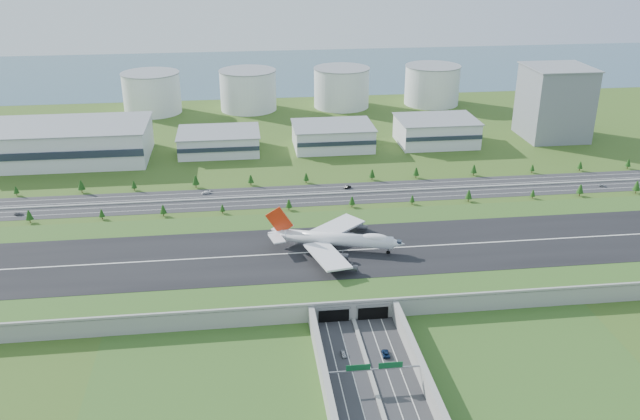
{
  "coord_description": "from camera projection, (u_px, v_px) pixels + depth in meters",
  "views": [
    {
      "loc": [
        -44.74,
        -294.97,
        157.84
      ],
      "look_at": [
        -3.88,
        35.0,
        15.5
      ],
      "focal_mm": 38.0,
      "sensor_mm": 36.0,
      "label": 1
    }
  ],
  "objects": [
    {
      "name": "fuel_tank_b",
      "position": [
        248.0,
        90.0,
        608.27
      ],
      "size": [
        50.0,
        50.0,
        35.0
      ],
      "primitive_type": "cylinder",
      "color": "white",
      "rests_on": "ground"
    },
    {
      "name": "hangar_mid_a",
      "position": [
        219.0,
        142.0,
        499.9
      ],
      "size": [
        58.0,
        42.0,
        15.0
      ],
      "primitive_type": "cube",
      "color": "#BDBDC1",
      "rests_on": "ground"
    },
    {
      "name": "car_4",
      "position": [
        19.0,
        214.0,
        393.21
      ],
      "size": [
        5.24,
        2.59,
        1.72
      ],
      "primitive_type": "imported",
      "rotation": [
        0.0,
        0.0,
        1.46
      ],
      "color": "#58575C",
      "rests_on": "ground"
    },
    {
      "name": "fuel_tank_d",
      "position": [
        432.0,
        85.0,
        627.47
      ],
      "size": [
        50.0,
        50.0,
        35.0
      ],
      "primitive_type": "cylinder",
      "color": "white",
      "rests_on": "ground"
    },
    {
      "name": "car_6",
      "position": [
        602.0,
        186.0,
        435.77
      ],
      "size": [
        5.3,
        4.01,
        1.34
      ],
      "primitive_type": "imported",
      "rotation": [
        0.0,
        0.0,
        1.14
      ],
      "color": "#B7B7BC",
      "rests_on": "ground"
    },
    {
      "name": "hangar_west",
      "position": [
        63.0,
        143.0,
        480.94
      ],
      "size": [
        120.0,
        60.0,
        25.0
      ],
      "primitive_type": "cube",
      "color": "#BDBDC1",
      "rests_on": "ground"
    },
    {
      "name": "hangar_mid_b",
      "position": [
        333.0,
        136.0,
        509.11
      ],
      "size": [
        58.0,
        42.0,
        17.0
      ],
      "primitive_type": "cube",
      "color": "#BDBDC1",
      "rests_on": "ground"
    },
    {
      "name": "car_2",
      "position": [
        386.0,
        353.0,
        266.57
      ],
      "size": [
        2.89,
        6.01,
        1.65
      ],
      "primitive_type": "imported",
      "rotation": [
        0.0,
        0.0,
        3.12
      ],
      "color": "#0C1E3F",
      "rests_on": "ground"
    },
    {
      "name": "boeing_747",
      "position": [
        336.0,
        239.0,
        332.14
      ],
      "size": [
        67.42,
        62.81,
        21.43
      ],
      "rotation": [
        0.0,
        0.0,
        -0.29
      ],
      "color": "white",
      "rests_on": "airfield_deck"
    },
    {
      "name": "ground",
      "position": [
        336.0,
        266.0,
        336.29
      ],
      "size": [
        1200.0,
        1200.0,
        0.0
      ],
      "primitive_type": "plane",
      "color": "#325219",
      "rests_on": "ground"
    },
    {
      "name": "underpass_road",
      "position": [
        376.0,
        385.0,
        244.23
      ],
      "size": [
        38.8,
        120.4,
        8.0
      ],
      "color": "#28282B",
      "rests_on": "ground"
    },
    {
      "name": "office_tower",
      "position": [
        555.0,
        103.0,
        525.97
      ],
      "size": [
        46.0,
        46.0,
        55.0
      ],
      "primitive_type": "cube",
      "color": "slate",
      "rests_on": "ground"
    },
    {
      "name": "car_0",
      "position": [
        343.0,
        354.0,
        266.3
      ],
      "size": [
        2.28,
        4.75,
        1.56
      ],
      "primitive_type": "imported",
      "rotation": [
        0.0,
        0.0,
        0.1
      ],
      "color": "#AEAEB2",
      "rests_on": "ground"
    },
    {
      "name": "airfield_deck",
      "position": [
        336.0,
        258.0,
        334.59
      ],
      "size": [
        520.0,
        100.0,
        9.2
      ],
      "color": "gray",
      "rests_on": "ground"
    },
    {
      "name": "bay_water",
      "position": [
        276.0,
        71.0,
        774.19
      ],
      "size": [
        1200.0,
        260.0,
        0.06
      ],
      "primitive_type": "cube",
      "color": "#365667",
      "rests_on": "ground"
    },
    {
      "name": "sign_gantry_near",
      "position": [
        374.0,
        370.0,
        246.84
      ],
      "size": [
        38.7,
        0.7,
        9.8
      ],
      "color": "gray",
      "rests_on": "ground"
    },
    {
      "name": "hangar_mid_c",
      "position": [
        436.0,
        131.0,
        517.75
      ],
      "size": [
        58.0,
        42.0,
        19.0
      ],
      "primitive_type": "cube",
      "color": "#BDBDC1",
      "rests_on": "ground"
    },
    {
      "name": "tree_row",
      "position": [
        345.0,
        187.0,
        423.79
      ],
      "size": [
        503.15,
        48.65,
        8.34
      ],
      "color": "#3D2819",
      "rests_on": "ground"
    },
    {
      "name": "car_7",
      "position": [
        206.0,
        192.0,
        424.55
      ],
      "size": [
        6.27,
        3.99,
        1.69
      ],
      "primitive_type": "imported",
      "rotation": [
        0.0,
        0.0,
        -1.27
      ],
      "color": "white",
      "rests_on": "ground"
    },
    {
      "name": "fuel_tank_a",
      "position": [
        152.0,
        93.0,
        598.66
      ],
      "size": [
        50.0,
        50.0,
        35.0
      ],
      "primitive_type": "cylinder",
      "color": "white",
      "rests_on": "ground"
    },
    {
      "name": "fuel_tank_c",
      "position": [
        342.0,
        88.0,
        617.87
      ],
      "size": [
        50.0,
        50.0,
        35.0
      ],
      "primitive_type": "cylinder",
      "color": "white",
      "rests_on": "ground"
    },
    {
      "name": "north_expressway",
      "position": [
        314.0,
        195.0,
        422.93
      ],
      "size": [
        560.0,
        36.0,
        0.12
      ],
      "primitive_type": "cube",
      "color": "#28282B",
      "rests_on": "ground"
    },
    {
      "name": "car_5",
      "position": [
        347.0,
        187.0,
        432.86
      ],
      "size": [
        5.2,
        3.6,
        1.63
      ],
      "primitive_type": "imported",
      "rotation": [
        0.0,
        0.0,
        -1.15
      ],
      "color": "black",
      "rests_on": "ground"
    }
  ]
}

